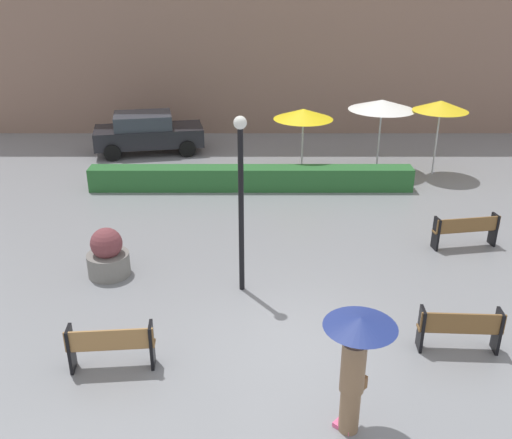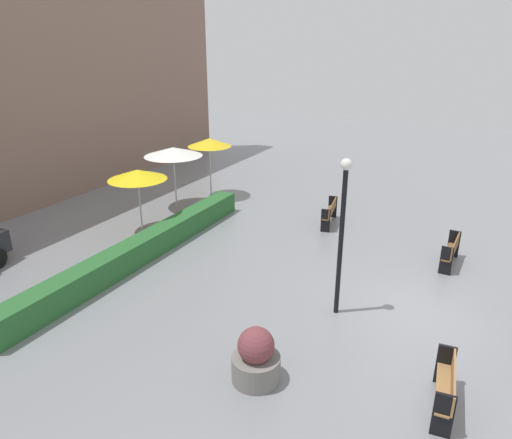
# 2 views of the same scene
# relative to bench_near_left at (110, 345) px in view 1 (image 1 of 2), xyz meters

# --- Properties ---
(ground_plane) EXTENTS (60.00, 60.00, 0.00)m
(ground_plane) POSITION_rel_bench_near_left_xyz_m (3.42, 0.91, -0.54)
(ground_plane) COLOR gray
(bench_near_left) EXTENTS (1.59, 0.48, 0.90)m
(bench_near_left) POSITION_rel_bench_near_left_xyz_m (0.00, 0.00, 0.00)
(bench_near_left) COLOR #9E7242
(bench_near_left) RESTS_ON ground
(bench_far_right) EXTENTS (1.76, 0.60, 0.87)m
(bench_far_right) POSITION_rel_bench_near_left_xyz_m (8.12, 4.99, -0.01)
(bench_far_right) COLOR brown
(bench_far_right) RESTS_ON ground
(bench_near_right) EXTENTS (1.57, 0.43, 0.89)m
(bench_near_right) POSITION_rel_bench_near_left_xyz_m (6.50, 0.54, -0.01)
(bench_near_right) COLOR brown
(bench_near_right) RESTS_ON ground
(pedestrian_with_umbrella) EXTENTS (1.12, 1.12, 2.07)m
(pedestrian_with_umbrella) POSITION_rel_bench_near_left_xyz_m (4.13, -1.47, 0.88)
(pedestrian_with_umbrella) COLOR #8C6B4C
(pedestrian_with_umbrella) RESTS_ON ground
(planter_pot) EXTENTS (1.00, 1.00, 1.21)m
(planter_pot) POSITION_rel_bench_near_left_xyz_m (-0.90, 3.52, -0.02)
(planter_pot) COLOR slate
(planter_pot) RESTS_ON ground
(lamp_post) EXTENTS (0.28, 0.28, 4.03)m
(lamp_post) POSITION_rel_bench_near_left_xyz_m (2.30, 2.85, 1.93)
(lamp_post) COLOR black
(lamp_post) RESTS_ON ground
(patio_umbrella_yellow) EXTENTS (2.06, 2.06, 2.35)m
(patio_umbrella_yellow) POSITION_rel_bench_near_left_xyz_m (4.25, 10.83, 1.64)
(patio_umbrella_yellow) COLOR silver
(patio_umbrella_yellow) RESTS_ON ground
(patio_umbrella_white) EXTENTS (2.35, 2.35, 2.56)m
(patio_umbrella_white) POSITION_rel_bench_near_left_xyz_m (7.04, 11.35, 1.84)
(patio_umbrella_white) COLOR silver
(patio_umbrella_white) RESTS_ON ground
(patio_umbrella_yellow_far) EXTENTS (1.89, 1.89, 2.64)m
(patio_umbrella_yellow_far) POSITION_rel_bench_near_left_xyz_m (8.94, 10.83, 1.92)
(patio_umbrella_yellow_far) COLOR silver
(patio_umbrella_yellow_far) RESTS_ON ground
(hedge_strip) EXTENTS (10.66, 0.70, 0.76)m
(hedge_strip) POSITION_rel_bench_near_left_xyz_m (2.46, 9.31, -0.15)
(hedge_strip) COLOR #28602D
(hedge_strip) RESTS_ON ground
(parked_car) EXTENTS (4.45, 2.58, 1.57)m
(parked_car) POSITION_rel_bench_near_left_xyz_m (-1.66, 13.47, 0.28)
(parked_car) COLOR black
(parked_car) RESTS_ON ground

